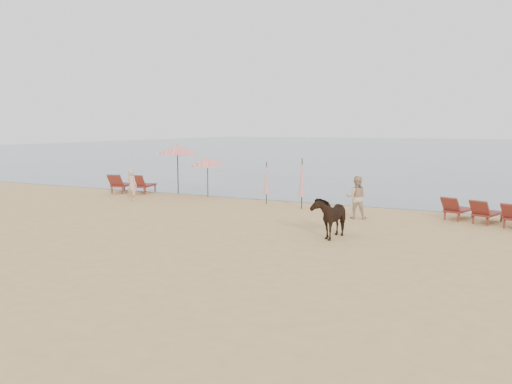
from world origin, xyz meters
TOP-DOWN VIEW (x-y plane):
  - ground at (0.00, 0.00)m, footprint 120.00×120.00m
  - sea at (0.00, 80.00)m, footprint 160.00×140.00m
  - lounger_cluster_left at (-9.52, 9.26)m, footprint 2.41×2.35m
  - lounger_cluster_right at (7.98, 8.10)m, footprint 3.27×2.60m
  - umbrella_open_left_a at (-7.09, 10.12)m, footprint 2.31×2.31m
  - umbrella_open_left_b at (-5.06, 9.84)m, footprint 1.66×1.69m
  - umbrella_closed_left at (-1.31, 8.88)m, footprint 0.24×0.24m
  - umbrella_closed_right at (0.65, 8.28)m, footprint 0.27×0.27m
  - cow at (3.45, 3.38)m, footprint 0.91×1.70m
  - beachgoer_left at (-7.60, 6.98)m, footprint 0.61×0.44m
  - beachgoer_right_a at (3.38, 7.06)m, footprint 0.93×0.79m

SIDE VIEW (x-z plane):
  - ground at x=0.00m, z-range 0.00..0.00m
  - sea at x=0.00m, z-range -0.03..0.03m
  - lounger_cluster_right at x=7.98m, z-range 0.12..0.75m
  - lounger_cluster_left at x=-9.52m, z-range 0.14..0.86m
  - cow at x=3.45m, z-range 0.00..1.38m
  - beachgoer_left at x=-7.60m, z-range 0.00..1.56m
  - beachgoer_right_a at x=3.38m, z-range 0.00..1.67m
  - umbrella_closed_left at x=-1.31m, z-range 0.23..2.19m
  - umbrella_closed_right at x=0.65m, z-range 0.26..2.49m
  - umbrella_open_left_b at x=-5.06m, z-range 0.77..2.89m
  - umbrella_open_left_a at x=-7.09m, z-range 1.05..3.68m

